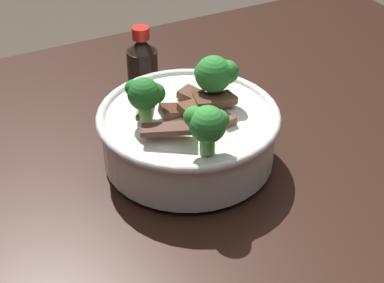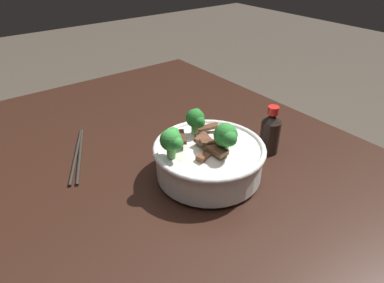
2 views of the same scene
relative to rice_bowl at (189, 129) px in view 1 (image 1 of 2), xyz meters
The scene contains 3 objects.
dining_table 0.16m from the rice_bowl, 165.96° to the right, with size 1.31×0.86×0.80m.
rice_bowl is the anchor object (origin of this frame).
soy_sauce_bottle 0.18m from the rice_bowl, 86.28° to the left, with size 0.05×0.05×0.12m.
Camera 1 is at (-0.24, -0.56, 1.29)m, focal length 55.48 mm.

